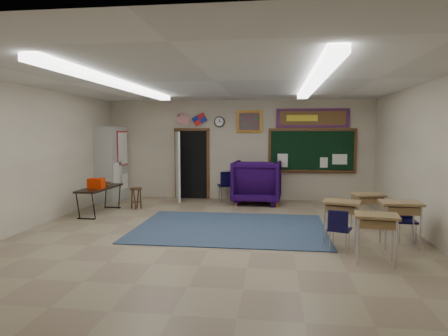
# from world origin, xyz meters

# --- Properties ---
(floor) EXTENTS (9.00, 9.00, 0.00)m
(floor) POSITION_xyz_m (0.00, 0.00, 0.00)
(floor) COLOR gray
(floor) RESTS_ON ground
(back_wall) EXTENTS (8.00, 0.04, 3.00)m
(back_wall) POSITION_xyz_m (0.00, 4.50, 1.50)
(back_wall) COLOR beige
(back_wall) RESTS_ON floor
(front_wall) EXTENTS (8.00, 0.04, 3.00)m
(front_wall) POSITION_xyz_m (0.00, -4.50, 1.50)
(front_wall) COLOR beige
(front_wall) RESTS_ON floor
(left_wall) EXTENTS (0.04, 9.00, 3.00)m
(left_wall) POSITION_xyz_m (-4.00, 0.00, 1.50)
(left_wall) COLOR beige
(left_wall) RESTS_ON floor
(right_wall) EXTENTS (0.04, 9.00, 3.00)m
(right_wall) POSITION_xyz_m (4.00, 0.00, 1.50)
(right_wall) COLOR beige
(right_wall) RESTS_ON floor
(ceiling) EXTENTS (8.00, 9.00, 0.04)m
(ceiling) POSITION_xyz_m (0.00, 0.00, 3.00)
(ceiling) COLOR silver
(ceiling) RESTS_ON back_wall
(area_rug) EXTENTS (4.00, 3.00, 0.02)m
(area_rug) POSITION_xyz_m (0.20, 0.80, 0.01)
(area_rug) COLOR #2E3E57
(area_rug) RESTS_ON floor
(fluorescent_strips) EXTENTS (3.86, 6.00, 0.10)m
(fluorescent_strips) POSITION_xyz_m (0.00, 0.00, 2.94)
(fluorescent_strips) COLOR white
(fluorescent_strips) RESTS_ON ceiling
(doorway) EXTENTS (1.10, 0.89, 2.16)m
(doorway) POSITION_xyz_m (-1.50, 4.35, 1.06)
(doorway) COLOR black
(doorway) RESTS_ON back_wall
(chalkboard) EXTENTS (2.55, 0.14, 1.30)m
(chalkboard) POSITION_xyz_m (2.20, 4.46, 1.46)
(chalkboard) COLOR #573119
(chalkboard) RESTS_ON back_wall
(bulletin_board) EXTENTS (2.10, 0.05, 0.55)m
(bulletin_board) POSITION_xyz_m (2.20, 4.47, 2.45)
(bulletin_board) COLOR #9D1E0D
(bulletin_board) RESTS_ON back_wall
(framed_art_print) EXTENTS (0.75, 0.05, 0.65)m
(framed_art_print) POSITION_xyz_m (0.35, 4.47, 2.35)
(framed_art_print) COLOR #98611D
(framed_art_print) RESTS_ON back_wall
(wall_clock) EXTENTS (0.32, 0.05, 0.32)m
(wall_clock) POSITION_xyz_m (-0.55, 4.47, 2.35)
(wall_clock) COLOR black
(wall_clock) RESTS_ON back_wall
(wall_flags) EXTENTS (1.16, 0.06, 0.70)m
(wall_flags) POSITION_xyz_m (-1.40, 4.44, 2.48)
(wall_flags) COLOR red
(wall_flags) RESTS_ON back_wall
(storage_cabinet) EXTENTS (0.59, 1.25, 2.20)m
(storage_cabinet) POSITION_xyz_m (-3.71, 3.85, 1.10)
(storage_cabinet) COLOR #A1A19D
(storage_cabinet) RESTS_ON floor
(wingback_armchair) EXTENTS (1.40, 1.44, 1.24)m
(wingback_armchair) POSITION_xyz_m (0.62, 3.87, 0.62)
(wingback_armchair) COLOR #1A0533
(wingback_armchair) RESTS_ON floor
(student_chair_reading) EXTENTS (0.57, 0.57, 0.89)m
(student_chair_reading) POSITION_xyz_m (-0.31, 4.11, 0.45)
(student_chair_reading) COLOR black
(student_chair_reading) RESTS_ON floor
(student_chair_desk_a) EXTENTS (0.47, 0.47, 0.73)m
(student_chair_desk_a) POSITION_xyz_m (2.25, -0.59, 0.37)
(student_chair_desk_a) COLOR black
(student_chair_desk_a) RESTS_ON floor
(student_chair_desk_b) EXTENTS (0.40, 0.40, 0.74)m
(student_chair_desk_b) POSITION_xyz_m (3.57, 0.17, 0.37)
(student_chair_desk_b) COLOR black
(student_chair_desk_b) RESTS_ON floor
(student_desk_front_left) EXTENTS (0.76, 0.64, 0.79)m
(student_desk_front_left) POSITION_xyz_m (2.35, -0.07, 0.44)
(student_desk_front_left) COLOR olive
(student_desk_front_left) RESTS_ON floor
(student_desk_front_right) EXTENTS (0.71, 0.58, 0.76)m
(student_desk_front_right) POSITION_xyz_m (3.06, 1.08, 0.42)
(student_desk_front_right) COLOR olive
(student_desk_front_right) RESTS_ON floor
(student_desk_back_left) EXTENTS (0.71, 0.58, 0.78)m
(student_desk_back_left) POSITION_xyz_m (2.70, -1.18, 0.44)
(student_desk_back_left) COLOR olive
(student_desk_back_left) RESTS_ON floor
(student_desk_back_right) EXTENTS (0.70, 0.53, 0.82)m
(student_desk_back_right) POSITION_xyz_m (3.35, -0.20, 0.46)
(student_desk_back_right) COLOR olive
(student_desk_back_right) RESTS_ON floor
(folding_table) EXTENTS (0.59, 1.63, 0.92)m
(folding_table) POSITION_xyz_m (-3.23, 1.92, 0.36)
(folding_table) COLOR black
(folding_table) RESTS_ON floor
(wooden_stool) EXTENTS (0.32, 0.32, 0.56)m
(wooden_stool) POSITION_xyz_m (-2.53, 2.62, 0.29)
(wooden_stool) COLOR #452714
(wooden_stool) RESTS_ON floor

